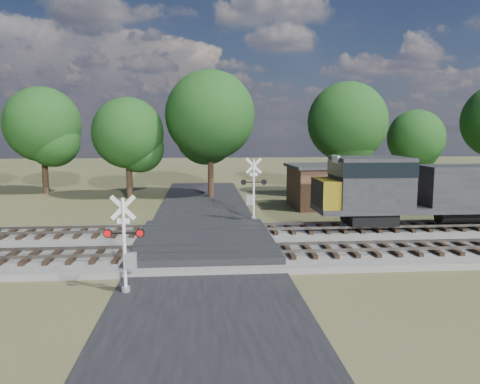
{
  "coord_description": "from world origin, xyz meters",
  "views": [
    {
      "loc": [
        -0.14,
        -23.62,
        6.17
      ],
      "look_at": [
        1.98,
        2.0,
        2.73
      ],
      "focal_mm": 35.0,
      "sensor_mm": 36.0,
      "label": 1
    }
  ],
  "objects": [
    {
      "name": "crossing_panel",
      "position": [
        0.0,
        0.5,
        0.32
      ],
      "size": [
        7.0,
        9.0,
        0.62
      ],
      "primitive_type": "cube",
      "color": "#262628",
      "rests_on": "ground"
    },
    {
      "name": "road",
      "position": [
        0.0,
        0.0,
        0.04
      ],
      "size": [
        7.0,
        60.0,
        0.08
      ],
      "primitive_type": "cube",
      "color": "black",
      "rests_on": "ground"
    },
    {
      "name": "ballast_bed",
      "position": [
        10.0,
        0.5,
        0.15
      ],
      "size": [
        140.0,
        10.0,
        0.3
      ],
      "primitive_type": "cube",
      "color": "gray",
      "rests_on": "ground"
    },
    {
      "name": "ground",
      "position": [
        0.0,
        0.0,
        0.0
      ],
      "size": [
        160.0,
        160.0,
        0.0
      ],
      "primitive_type": "plane",
      "color": "#3F4625",
      "rests_on": "ground"
    },
    {
      "name": "track_far",
      "position": [
        3.12,
        3.0,
        0.41
      ],
      "size": [
        140.0,
        2.6,
        0.33
      ],
      "color": "black",
      "rests_on": "ballast_bed"
    },
    {
      "name": "crossing_signal_far",
      "position": [
        3.25,
        7.32,
        1.8
      ],
      "size": [
        1.75,
        0.38,
        4.33
      ],
      "rotation": [
        0.0,
        0.0,
        3.09
      ],
      "color": "silver",
      "rests_on": "ground"
    },
    {
      "name": "equipment_shed",
      "position": [
        9.35,
        12.73,
        1.73
      ],
      "size": [
        5.26,
        5.26,
        3.41
      ],
      "rotation": [
        0.0,
        0.0,
        0.05
      ],
      "color": "#4C2C20",
      "rests_on": "ground"
    },
    {
      "name": "track_near",
      "position": [
        3.12,
        -2.0,
        0.41
      ],
      "size": [
        140.0,
        2.6,
        0.33
      ],
      "color": "black",
      "rests_on": "ballast_bed"
    },
    {
      "name": "crossing_signal_near",
      "position": [
        -2.97,
        -6.27,
        1.58
      ],
      "size": [
        1.53,
        0.33,
        3.79
      ],
      "rotation": [
        0.0,
        0.0,
        -0.03
      ],
      "color": "silver",
      "rests_on": "ground"
    },
    {
      "name": "treeline",
      "position": [
        8.5,
        20.62,
        6.53
      ],
      "size": [
        80.18,
        11.65,
        11.47
      ],
      "color": "black",
      "rests_on": "ground"
    }
  ]
}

